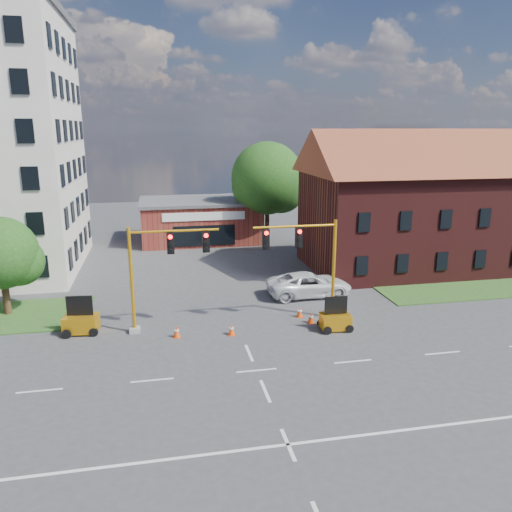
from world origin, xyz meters
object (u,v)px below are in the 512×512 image
trailer_west (81,322)px  signal_mast_east (308,258)px  pickup_white (309,284)px  signal_mast_west (161,266)px  trailer_east (335,320)px

trailer_west → signal_mast_east: bearing=5.0°
signal_mast_east → pickup_white: bearing=70.9°
trailer_west → pickup_white: bearing=21.5°
signal_mast_east → trailer_west: (-13.37, 0.51, -3.25)m
signal_mast_west → signal_mast_east: (8.71, 0.00, 0.00)m
trailer_west → trailer_east: (14.54, -2.39, -0.06)m
trailer_west → trailer_east: trailer_west is taller
trailer_west → pickup_white: size_ratio=0.36×
signal_mast_west → trailer_east: bearing=-10.8°
signal_mast_west → pickup_white: 11.51m
signal_mast_east → trailer_west: signal_mast_east is taller
trailer_west → trailer_east: size_ratio=1.10×
signal_mast_west → trailer_east: (9.88, -1.88, -3.31)m
signal_mast_east → trailer_east: signal_mast_east is taller
signal_mast_west → trailer_east: size_ratio=3.18×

